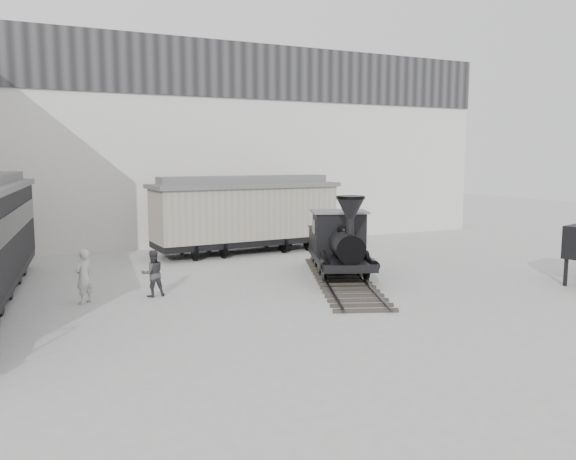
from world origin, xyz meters
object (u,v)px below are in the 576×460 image
locomotive (340,247)px  visitor_a (84,277)px  boxcar (246,213)px  visitor_b (153,273)px

locomotive → visitor_a: (-9.66, -0.11, -0.33)m
boxcar → visitor_b: size_ratio=5.98×
locomotive → visitor_b: (-7.42, -0.09, -0.42)m
locomotive → boxcar: 7.39m
locomotive → boxcar: (-1.37, 7.22, 0.81)m
locomotive → boxcar: size_ratio=0.99×
visitor_a → visitor_b: bearing=140.4°
boxcar → visitor_a: bearing=-142.7°
locomotive → boxcar: bearing=121.3°
locomotive → visitor_b: 7.43m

